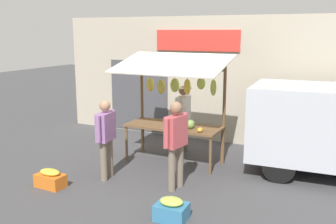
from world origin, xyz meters
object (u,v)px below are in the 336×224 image
at_px(vendor_with_sunhat, 183,113).
at_px(market_stall, 175,96).
at_px(shopper_with_ponytail, 176,139).
at_px(produce_crate_near, 171,210).
at_px(produce_crate_side, 50,179).
at_px(shopper_with_shopping_bag, 106,134).

bearing_deg(vendor_with_sunhat, market_stall, 5.80).
height_order(vendor_with_sunhat, shopper_with_ponytail, shopper_with_ponytail).
distance_m(market_stall, vendor_with_sunhat, 0.90).
bearing_deg(produce_crate_near, produce_crate_side, -3.37).
relative_size(vendor_with_sunhat, produce_crate_near, 3.17).
relative_size(market_stall, shopper_with_ponytail, 1.46).
relative_size(vendor_with_sunhat, produce_crate_side, 2.84).
height_order(market_stall, shopper_with_shopping_bag, market_stall).
height_order(shopper_with_shopping_bag, produce_crate_side, shopper_with_shopping_bag).
height_order(market_stall, produce_crate_side, market_stall).
distance_m(shopper_with_ponytail, produce_crate_side, 2.59).
xyz_separation_m(vendor_with_sunhat, produce_crate_near, (-1.26, 3.30, -0.84)).
height_order(vendor_with_sunhat, shopper_with_shopping_bag, vendor_with_sunhat).
distance_m(produce_crate_near, produce_crate_side, 2.71).
distance_m(shopper_with_ponytail, produce_crate_near, 1.52).
relative_size(shopper_with_shopping_bag, produce_crate_near, 3.09).
distance_m(shopper_with_shopping_bag, produce_crate_side, 1.39).
bearing_deg(shopper_with_shopping_bag, vendor_with_sunhat, -24.85).
bearing_deg(produce_crate_near, market_stall, -65.96).
relative_size(market_stall, produce_crate_near, 4.68).
xyz_separation_m(market_stall, shopper_with_ponytail, (-0.69, 1.42, -0.56)).
xyz_separation_m(vendor_with_sunhat, produce_crate_side, (1.44, 3.14, -0.84)).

